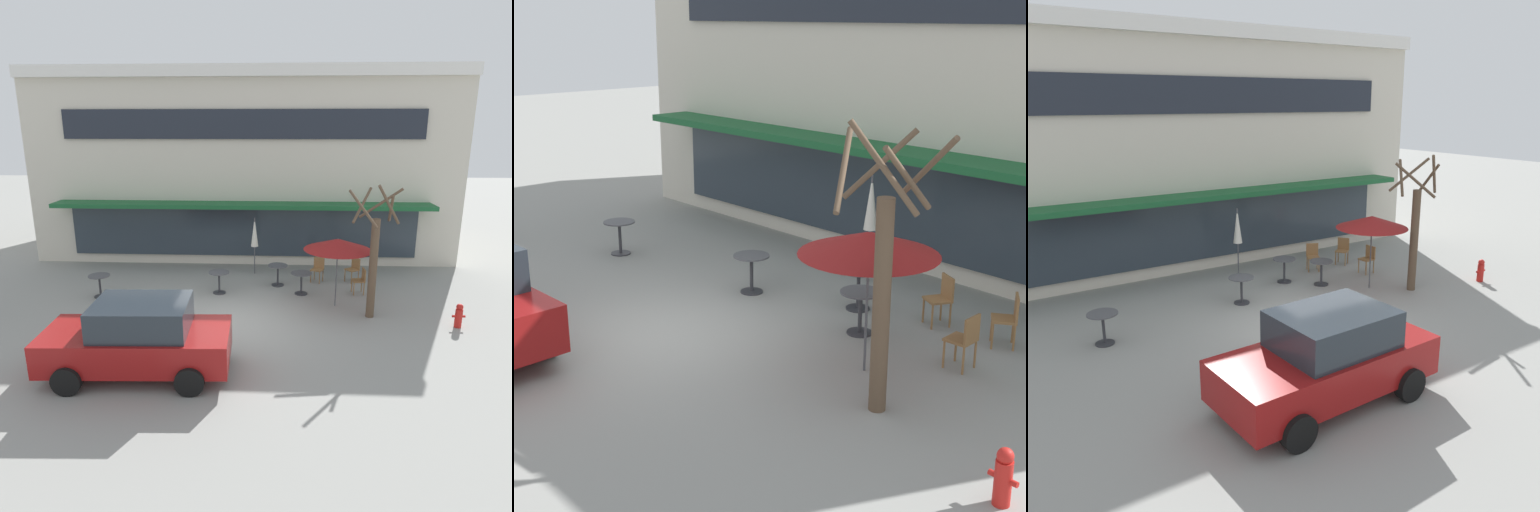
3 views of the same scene
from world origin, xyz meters
The scene contains 14 objects.
ground_plane centered at (0.00, 0.00, 0.00)m, with size 80.00×80.00×0.00m, color gray.
building_facade centered at (0.00, 9.97, 3.87)m, with size 17.36×9.10×7.75m.
cafe_table_near_wall centered at (-0.55, 2.56, 0.52)m, with size 0.70×0.70×0.76m.
cafe_table_streetside centered at (1.45, 3.43, 0.52)m, with size 0.70×0.70×0.76m.
cafe_table_by_tree centered at (2.24, 2.60, 0.52)m, with size 0.70×0.70×0.76m.
cafe_table_mid_patio centered at (-4.47, 2.00, 0.52)m, with size 0.70×0.70×0.76m.
patio_umbrella_green_folded centered at (3.27, 1.58, 2.02)m, with size 2.10×2.10×2.20m.
patio_umbrella_cream_folded centered at (0.55, 4.74, 1.63)m, with size 0.28×0.28×2.20m.
cafe_chair_0 centered at (4.25, 2.74, 0.53)m, with size 0.43×0.43×0.89m.
cafe_chair_1 centered at (2.91, 3.96, 0.53)m, with size 0.54×0.54×0.89m.
cafe_chair_2 centered at (4.21, 4.00, 0.53)m, with size 0.56×0.56×0.89m.
parked_sedan centered at (-1.69, -2.75, 0.88)m, with size 4.27×2.15×1.76m.
street_tree centered at (4.21, 0.79, 1.86)m, with size 1.62×1.63×4.02m.
fire_hydrant centered at (6.57, 0.15, 0.35)m, with size 0.36×0.20×0.71m.
Camera 3 is at (-7.32, -9.85, 5.39)m, focal length 38.00 mm.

